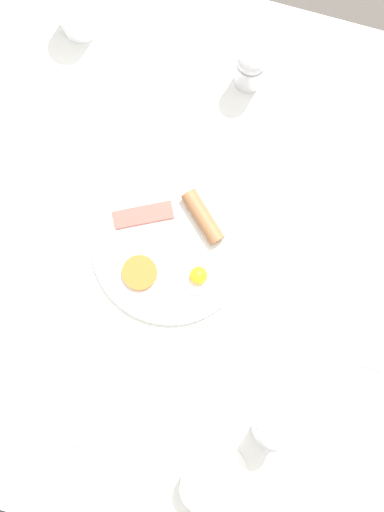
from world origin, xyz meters
The scene contains 9 objects.
ground_plane centered at (0.00, 0.00, 0.00)m, with size 8.00×8.00×0.00m, color #4C4742.
table centered at (0.00, 0.00, 0.69)m, with size 0.97×1.09×0.77m.
breakfast_plate centered at (-0.01, -0.04, 0.78)m, with size 0.27×0.27×0.04m.
teacup_with_saucer_right centered at (0.35, 0.12, 0.79)m, with size 0.15×0.15×0.06m.
water_glass_tall centered at (-0.35, -0.30, 0.81)m, with size 0.07×0.07×0.09m.
pepper_grinder centered at (0.24, 0.20, 0.83)m, with size 0.05×0.05×0.12m.
salt_grinder centered at (-0.33, 0.01, 0.83)m, with size 0.05×0.05×0.12m.
napkin_folded centered at (0.27, -0.12, 0.77)m, with size 0.19×0.16×0.01m.
knife_by_plate centered at (-0.01, 0.22, 0.77)m, with size 0.18×0.10×0.00m.
Camera 1 is at (0.15, 0.04, 1.97)m, focal length 50.00 mm.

